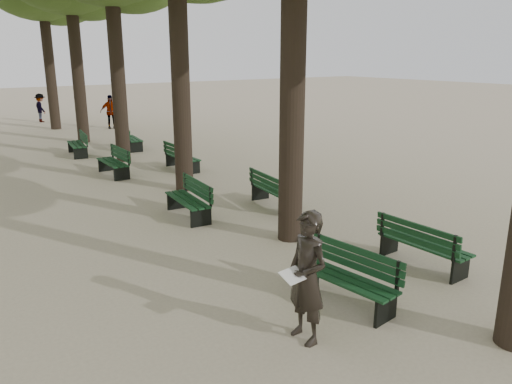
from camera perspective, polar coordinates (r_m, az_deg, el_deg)
ground at (r=8.06m, az=9.02°, el=-13.71°), size 120.00×120.00×0.00m
bench_left_0 at (r=8.28m, az=10.06°, el=-10.79°), size 0.79×1.86×0.92m
bench_left_1 at (r=12.39m, az=-7.77°, el=-1.66°), size 0.74×1.85×0.92m
bench_left_2 at (r=17.15m, az=-15.99°, el=2.71°), size 0.59×1.81×0.92m
bench_left_3 at (r=21.00m, az=-19.73°, el=4.68°), size 0.81×1.86×0.92m
bench_right_0 at (r=10.01m, az=18.52°, el=-6.62°), size 0.63×1.82×0.92m
bench_right_1 at (r=13.12m, az=2.12°, el=-0.55°), size 0.80×1.86×0.92m
bench_right_2 at (r=17.52m, az=-8.41°, el=3.42°), size 0.59×1.81×0.92m
bench_right_3 at (r=21.75m, az=-14.02°, el=5.48°), size 0.79×1.86×0.92m
man_with_map at (r=6.96m, az=5.85°, el=-9.71°), size 0.63×0.76×1.90m
pedestrian_c at (r=28.08m, az=-16.30°, el=8.79°), size 1.10×0.63×1.78m
pedestrian_b at (r=32.15m, az=-23.39°, el=8.82°), size 0.43×1.10×1.65m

